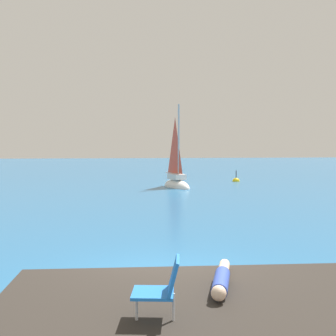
{
  "coord_description": "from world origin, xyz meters",
  "views": [
    {
      "loc": [
        -0.92,
        -8.71,
        2.84
      ],
      "look_at": [
        1.79,
        14.93,
        1.52
      ],
      "focal_mm": 45.08,
      "sensor_mm": 36.0,
      "label": 1
    }
  ],
  "objects": [
    {
      "name": "ground_plane",
      "position": [
        0.0,
        0.0,
        0.0
      ],
      "size": [
        160.0,
        160.0,
        0.0
      ],
      "primitive_type": "plane",
      "color": "#236093"
    },
    {
      "name": "marker_buoy",
      "position": [
        8.01,
        22.91,
        0.01
      ],
      "size": [
        0.56,
        0.56,
        1.13
      ],
      "color": "yellow",
      "rests_on": "ground"
    },
    {
      "name": "boulder_inland",
      "position": [
        1.52,
        -1.21,
        0.0
      ],
      "size": [
        0.91,
        0.84,
        0.58
      ],
      "primitive_type": "cube",
      "rotation": [
        0.17,
        0.04,
        2.97
      ],
      "color": "#2A2720",
      "rests_on": "ground"
    },
    {
      "name": "person_sunbather",
      "position": [
        0.65,
        -2.38,
        0.74
      ],
      "size": [
        0.68,
        1.71,
        0.25
      ],
      "rotation": [
        0.0,
        0.0,
        1.27
      ],
      "color": "#334CB2",
      "rests_on": "shore_ledge"
    },
    {
      "name": "shore_ledge",
      "position": [
        0.23,
        -2.89,
        0.31
      ],
      "size": [
        6.05,
        3.61,
        0.62
      ],
      "primitive_type": "cube",
      "rotation": [
        0.0,
        0.0,
        -0.04
      ],
      "color": "#2D2823",
      "rests_on": "ground"
    },
    {
      "name": "boulder_seaward",
      "position": [
        0.61,
        -0.79,
        0.0
      ],
      "size": [
        0.8,
        0.95,
        0.7
      ],
      "primitive_type": "cube",
      "rotation": [
        -0.15,
        -0.14,
        1.61
      ],
      "color": "#292B25",
      "rests_on": "ground"
    },
    {
      "name": "sailboat_near",
      "position": [
        2.83,
        18.98,
        0.33
      ],
      "size": [
        2.03,
        3.33,
        6.01
      ],
      "rotation": [
        0.0,
        0.0,
        5.03
      ],
      "color": "white",
      "rests_on": "ground"
    },
    {
      "name": "beach_chair",
      "position": [
        -0.4,
        -3.52,
        1.06
      ],
      "size": [
        0.66,
        0.56,
        0.8
      ],
      "rotation": [
        0.0,
        0.0,
        2.99
      ],
      "color": "blue",
      "rests_on": "shore_ledge"
    }
  ]
}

